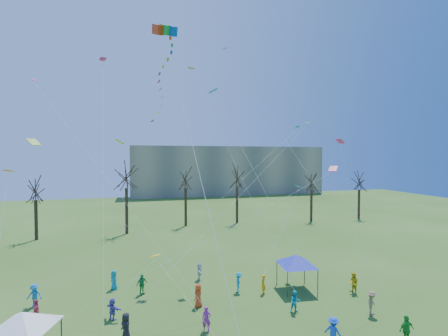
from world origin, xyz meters
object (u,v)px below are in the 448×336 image
object	(u,v)px
big_box_kite	(167,80)
canopy_tent_white	(22,321)
distant_building	(228,170)
canopy_tent_blue	(297,260)

from	to	relation	value
big_box_kite	canopy_tent_white	distance (m)	16.45
distant_building	big_box_kite	bearing A→B (deg)	-108.38
canopy_tent_white	canopy_tent_blue	size ratio (longest dim) A/B	0.99
distant_building	canopy_tent_white	distance (m)	84.64
distant_building	canopy_tent_blue	xyz separation A→B (m)	(-13.58, -72.16, -4.86)
canopy_tent_white	distant_building	bearing A→B (deg)	66.88
canopy_tent_white	canopy_tent_blue	world-z (taller)	canopy_tent_white
distant_building	canopy_tent_blue	world-z (taller)	distant_building
canopy_tent_white	canopy_tent_blue	bearing A→B (deg)	15.81
big_box_kite	canopy_tent_blue	distance (m)	18.58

